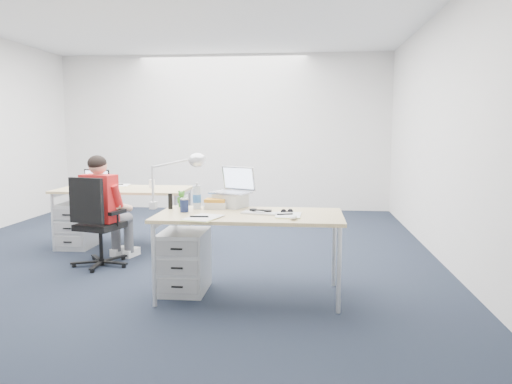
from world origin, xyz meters
TOP-DOWN VIEW (x-y plane):
  - floor at (0.00, 0.00)m, footprint 7.00×7.00m
  - room at (0.00, 0.00)m, footprint 6.02×7.02m
  - desk_near at (1.03, -1.30)m, footprint 1.60×0.80m
  - desk_far at (-0.74, 0.41)m, footprint 1.60×0.80m
  - office_chair at (-0.68, -0.51)m, footprint 0.74×0.74m
  - seated_person at (-0.65, -0.35)m, footprint 0.47×0.70m
  - drawer_pedestal_near at (0.43, -1.24)m, footprint 0.40×0.50m
  - drawer_pedestal_far at (-1.31, 0.30)m, footprint 0.40×0.50m
  - silver_laptop at (0.81, -0.95)m, footprint 0.43×0.40m
  - wireless_keyboard at (1.12, -1.30)m, footprint 0.34×0.20m
  - computer_mouse at (1.41, -1.55)m, footprint 0.07×0.10m
  - headphones at (1.12, -1.25)m, footprint 0.25×0.21m
  - can_koozie at (0.44, -1.27)m, footprint 0.08×0.08m
  - water_bottle at (0.52, -1.08)m, footprint 0.09×0.09m
  - bear_figurine at (0.35, -0.98)m, footprint 0.08×0.06m
  - book_stack at (0.68, -1.05)m, footprint 0.21×0.17m
  - cordless_phone at (0.28, -1.12)m, footprint 0.04×0.03m
  - papers_left at (0.67, -1.58)m, footprint 0.31×0.38m
  - papers_right at (1.35, -1.38)m, footprint 0.21×0.29m
  - sunglasses at (1.35, -1.25)m, footprint 0.12×0.08m
  - desk_lamp at (0.28, -1.12)m, footprint 0.48×0.18m
  - dark_laptop at (-1.05, 0.18)m, footprint 0.42×0.42m
  - far_cup at (-0.41, 0.49)m, footprint 0.09×0.09m
  - far_papers at (-0.89, 0.65)m, footprint 0.29×0.36m

SIDE VIEW (x-z plane):
  - floor at x=0.00m, z-range 0.00..0.00m
  - office_chair at x=-0.68m, z-range -0.21..0.76m
  - drawer_pedestal_near at x=0.43m, z-range 0.00..0.55m
  - drawer_pedestal_far at x=-1.31m, z-range 0.00..0.55m
  - seated_person at x=-0.65m, z-range 0.00..1.17m
  - desk_near at x=1.03m, z-range 0.32..1.05m
  - desk_far at x=-0.74m, z-range 0.32..1.05m
  - far_papers at x=-0.89m, z-range 0.73..0.74m
  - papers_right at x=1.35m, z-range 0.73..0.74m
  - papers_left at x=0.67m, z-range 0.73..0.74m
  - wireless_keyboard at x=1.12m, z-range 0.73..0.75m
  - sunglasses at x=1.35m, z-range 0.73..0.76m
  - headphones at x=1.12m, z-range 0.73..0.76m
  - computer_mouse at x=1.41m, z-range 0.73..0.77m
  - book_stack at x=0.68m, z-range 0.73..0.82m
  - far_cup at x=-0.41m, z-range 0.73..0.83m
  - can_koozie at x=0.44m, z-range 0.73..0.85m
  - cordless_phone at x=0.28m, z-range 0.73..0.87m
  - bear_figurine at x=0.35m, z-range 0.73..0.89m
  - water_bottle at x=0.52m, z-range 0.73..0.98m
  - dark_laptop at x=-1.05m, z-range 0.73..0.99m
  - silver_laptop at x=0.81m, z-range 0.73..1.10m
  - desk_lamp at x=0.28m, z-range 0.73..1.26m
  - room at x=0.00m, z-range 0.31..3.12m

